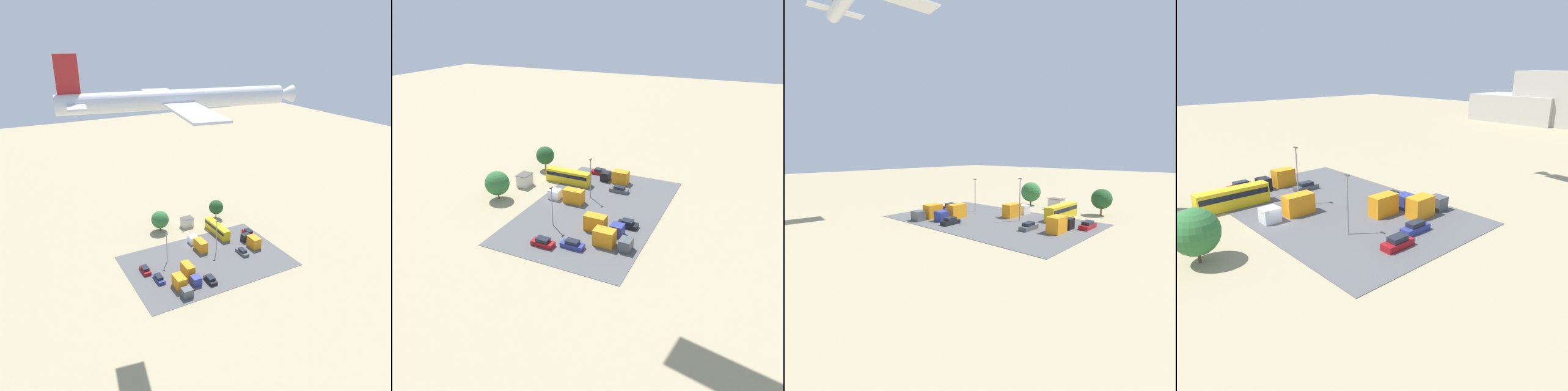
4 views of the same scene
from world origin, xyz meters
TOP-DOWN VIEW (x-y plane):
  - ground_plane at (0.00, 0.00)m, footprint 400.00×400.00m
  - parking_lot_surface at (0.00, 10.41)m, footprint 45.08×28.56m
  - shed_building at (-4.73, -11.37)m, footprint 3.93×2.94m
  - bus at (-10.97, -2.14)m, footprint 2.46×11.97m
  - parked_car_0 at (15.68, 12.65)m, footprint 1.77×4.53m
  - parked_car_1 at (-11.05, 11.90)m, footprint 1.80×4.59m
  - parked_car_2 at (-19.56, 3.00)m, footprint 1.91×4.77m
  - parked_car_3 at (17.42, 7.30)m, footprint 1.88×4.44m
  - parked_car_4 at (4.12, 19.45)m, footprint 1.97×4.26m
  - parked_truck_0 at (-1.31, 2.94)m, footprint 2.36×8.62m
  - parked_truck_1 at (-16.38, 9.08)m, footprint 2.59×7.27m
  - parked_truck_2 at (12.19, 18.87)m, footprint 2.54×7.43m
  - parked_truck_3 at (7.91, 15.24)m, footprint 2.32×8.23m
  - tree_apron_mid at (4.33, -12.79)m, footprint 5.70×5.70m
  - light_pole_lot_centre at (9.98, 5.20)m, footprint 0.90×0.28m
  - light_pole_lot_edge at (-5.26, 6.79)m, footprint 0.90×0.28m
  - horizon_terminal_block at (-32.18, 132.46)m, footprint 35.53×22.81m
  - horizon_hangar_block at (-15.91, 131.43)m, footprint 30.74×16.95m

SIDE VIEW (x-z plane):
  - ground_plane at x=0.00m, z-range 0.00..0.00m
  - parking_lot_surface at x=0.00m, z-range 0.00..0.08m
  - parked_car_1 at x=-11.05m, z-range -0.05..1.46m
  - parked_car_2 at x=-19.56m, z-range -0.05..1.49m
  - parked_car_0 at x=15.68m, z-range -0.05..1.52m
  - parked_car_4 at x=4.12m, z-range -0.05..1.54m
  - parked_car_3 at x=17.42m, z-range -0.06..1.57m
  - parked_truck_0 at x=-1.31m, z-range -0.06..3.15m
  - parked_truck_2 at x=12.19m, z-range -0.06..3.16m
  - parked_truck_1 at x=-16.38m, z-range -0.06..3.20m
  - shed_building at x=-4.73m, z-range 0.01..3.13m
  - parked_truck_3 at x=7.91m, z-range -0.06..3.21m
  - bus at x=-10.97m, z-range 0.21..3.52m
  - tree_apron_mid at x=4.33m, z-range 0.56..7.40m
  - light_pole_lot_centre at x=9.98m, z-range 0.51..9.14m
  - light_pole_lot_edge at x=-5.26m, z-range 0.52..10.26m
  - horizon_terminal_block at x=-32.18m, z-range 0.00..10.92m
  - horizon_hangar_block at x=-15.91m, z-range 0.00..20.54m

